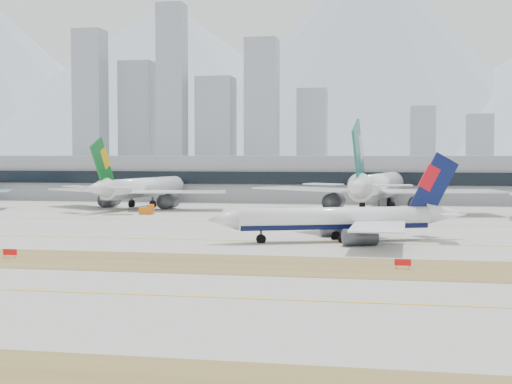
% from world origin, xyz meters
% --- Properties ---
extents(ground, '(3000.00, 3000.00, 0.00)m').
position_xyz_m(ground, '(0.00, 0.00, 0.00)').
color(ground, '#A8A69D').
rests_on(ground, ground).
extents(apron_markings, '(360.00, 122.22, 0.06)m').
position_xyz_m(apron_markings, '(0.00, -53.95, 0.02)').
color(apron_markings, brown).
rests_on(apron_markings, ground).
extents(taxiing_airliner, '(45.90, 38.89, 16.00)m').
position_xyz_m(taxiing_airliner, '(27.05, -2.35, 3.86)').
color(taxiing_airliner, white).
rests_on(taxiing_airliner, ground).
extents(widebody_eva, '(56.22, 55.69, 20.35)m').
position_xyz_m(widebody_eva, '(-35.30, 67.59, 5.41)').
color(widebody_eva, white).
rests_on(widebody_eva, ground).
extents(widebody_cathay, '(66.73, 66.09, 24.15)m').
position_xyz_m(widebody_cathay, '(32.13, 65.56, 6.42)').
color(widebody_cathay, white).
rests_on(widebody_cathay, ground).
extents(terminal, '(280.00, 43.10, 15.00)m').
position_xyz_m(terminal, '(0.00, 114.84, 7.50)').
color(terminal, gray).
rests_on(terminal, ground).
extents(hold_sign_left, '(2.20, 0.15, 1.35)m').
position_xyz_m(hold_sign_left, '(-20.49, -32.00, 0.88)').
color(hold_sign_left, red).
rests_on(hold_sign_left, ground).
extents(hold_sign_right, '(2.20, 0.15, 1.35)m').
position_xyz_m(hold_sign_right, '(36.61, -32.00, 0.88)').
color(hold_sign_right, red).
rests_on(hold_sign_right, ground).
extents(gse_c, '(3.55, 2.00, 2.60)m').
position_xyz_m(gse_c, '(29.97, 45.86, 1.05)').
color(gse_c, orange).
rests_on(gse_c, ground).
extents(gse_b, '(3.55, 2.00, 2.60)m').
position_xyz_m(gse_b, '(-25.87, 45.91, 1.05)').
color(gse_b, orange).
rests_on(gse_b, ground).
extents(city_skyline, '(342.00, 49.80, 140.00)m').
position_xyz_m(city_skyline, '(-106.76, 453.42, 49.80)').
color(city_skyline, gray).
rests_on(city_skyline, ground).
extents(mountain_ridge, '(2830.00, 1120.00, 470.00)m').
position_xyz_m(mountain_ridge, '(33.00, 1404.14, 181.85)').
color(mountain_ridge, '#9EA8B7').
rests_on(mountain_ridge, ground).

